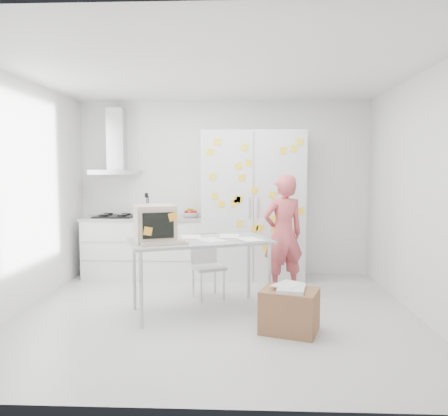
{
  "coord_description": "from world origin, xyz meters",
  "views": [
    {
      "loc": [
        0.29,
        -4.85,
        1.63
      ],
      "look_at": [
        0.06,
        0.61,
        1.16
      ],
      "focal_mm": 35.0,
      "sensor_mm": 36.0,
      "label": 1
    }
  ],
  "objects_px": {
    "person": "(283,234)",
    "chair": "(206,261)",
    "desk": "(172,232)",
    "cardboard_box": "(289,310)"
  },
  "relations": [
    {
      "from": "person",
      "to": "chair",
      "type": "xyz_separation_m",
      "value": [
        -1.0,
        -0.22,
        -0.32
      ]
    },
    {
      "from": "person",
      "to": "chair",
      "type": "height_order",
      "value": "person"
    },
    {
      "from": "desk",
      "to": "chair",
      "type": "bearing_deg",
      "value": 43.57
    },
    {
      "from": "desk",
      "to": "person",
      "type": "bearing_deg",
      "value": 13.85
    },
    {
      "from": "chair",
      "to": "person",
      "type": "bearing_deg",
      "value": -12.67
    },
    {
      "from": "chair",
      "to": "cardboard_box",
      "type": "bearing_deg",
      "value": -76.89
    },
    {
      "from": "desk",
      "to": "cardboard_box",
      "type": "distance_m",
      "value": 1.55
    },
    {
      "from": "desk",
      "to": "cardboard_box",
      "type": "relative_size",
      "value": 2.65
    },
    {
      "from": "desk",
      "to": "chair",
      "type": "distance_m",
      "value": 0.89
    },
    {
      "from": "person",
      "to": "cardboard_box",
      "type": "distance_m",
      "value": 1.51
    }
  ]
}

